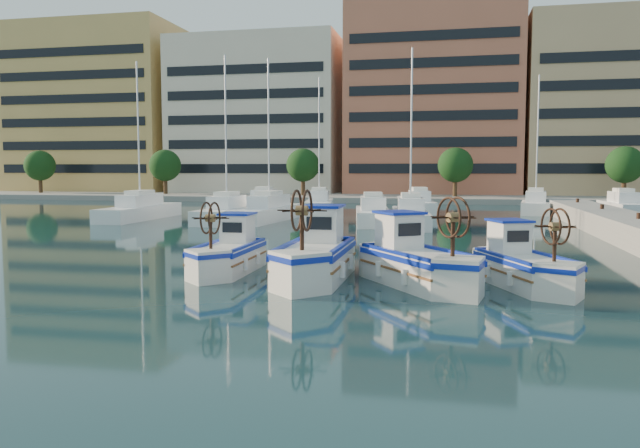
{
  "coord_description": "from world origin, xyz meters",
  "views": [
    {
      "loc": [
        3.86,
        -19.91,
        3.67
      ],
      "look_at": [
        -1.35,
        4.34,
        1.5
      ],
      "focal_mm": 35.0,
      "sensor_mm": 36.0,
      "label": 1
    }
  ],
  "objects_px": {
    "fishing_boat_a": "(229,252)",
    "fishing_boat_d": "(523,264)",
    "fishing_boat_c": "(416,260)",
    "fishing_boat_b": "(316,254)"
  },
  "relations": [
    {
      "from": "fishing_boat_a",
      "to": "fishing_boat_d",
      "type": "relative_size",
      "value": 0.98
    },
    {
      "from": "fishing_boat_a",
      "to": "fishing_boat_d",
      "type": "xyz_separation_m",
      "value": [
        10.02,
        -0.73,
        -0.01
      ]
    },
    {
      "from": "fishing_boat_c",
      "to": "fishing_boat_d",
      "type": "xyz_separation_m",
      "value": [
        3.31,
        0.47,
        -0.09
      ]
    },
    {
      "from": "fishing_boat_a",
      "to": "fishing_boat_b",
      "type": "bearing_deg",
      "value": -14.56
    },
    {
      "from": "fishing_boat_a",
      "to": "fishing_boat_c",
      "type": "xyz_separation_m",
      "value": [
        6.71,
        -1.2,
        0.08
      ]
    },
    {
      "from": "fishing_boat_a",
      "to": "fishing_boat_b",
      "type": "xyz_separation_m",
      "value": [
        3.39,
        -0.82,
        0.13
      ]
    },
    {
      "from": "fishing_boat_a",
      "to": "fishing_boat_c",
      "type": "relative_size",
      "value": 0.89
    },
    {
      "from": "fishing_boat_c",
      "to": "fishing_boat_d",
      "type": "height_order",
      "value": "fishing_boat_c"
    },
    {
      "from": "fishing_boat_a",
      "to": "fishing_boat_d",
      "type": "distance_m",
      "value": 10.05
    },
    {
      "from": "fishing_boat_b",
      "to": "fishing_boat_d",
      "type": "bearing_deg",
      "value": 0.23
    }
  ]
}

